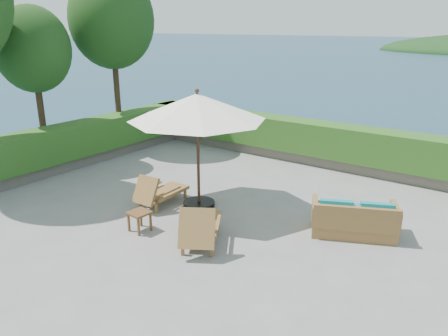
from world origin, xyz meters
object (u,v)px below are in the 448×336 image
Objects in this scene: wicker_loveseat at (354,220)px; lounge_right at (200,226)px; side_table at (139,215)px; lounge_left at (159,191)px; patio_umbrella at (197,108)px.

lounge_right is at bearing -161.51° from wicker_loveseat.
lounge_right is 1.47m from side_table.
patio_umbrella is at bearing 28.46° from lounge_left.
patio_umbrella is 2.30m from lounge_left.
lounge_left is 0.77× the size of wicker_loveseat.
wicker_loveseat is at bearing 33.35° from side_table.
patio_umbrella is at bearing 98.02° from lounge_right.
side_table is (0.66, -1.30, 0.01)m from lounge_left.
wicker_loveseat is at bearing 11.04° from patio_umbrella.
lounge_left is 3.29× the size of side_table.
lounge_left is 1.46m from side_table.
lounge_left is at bearing 122.70° from lounge_right.
patio_umbrella is 2.20× the size of lounge_left.
lounge_right is (2.10, -1.01, 0.05)m from lounge_left.
lounge_right reaches higher than wicker_loveseat.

